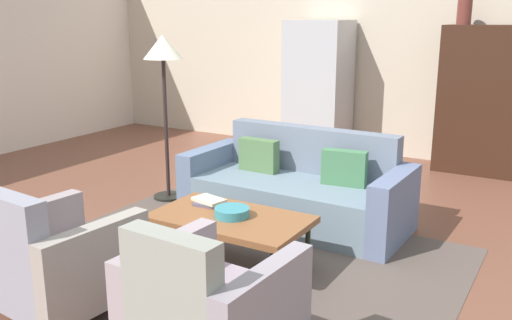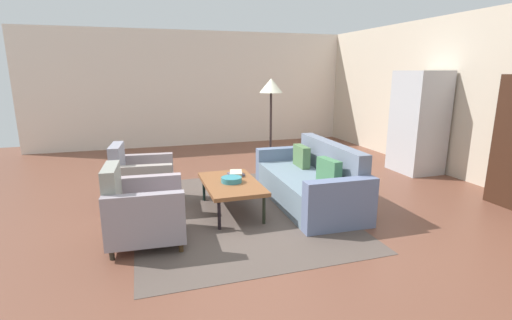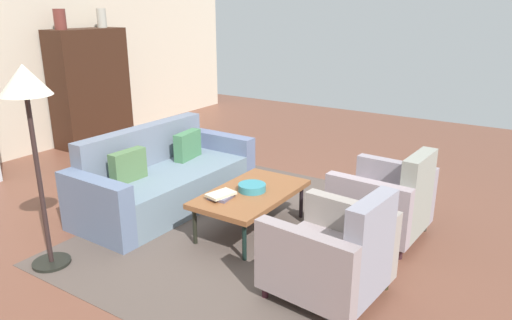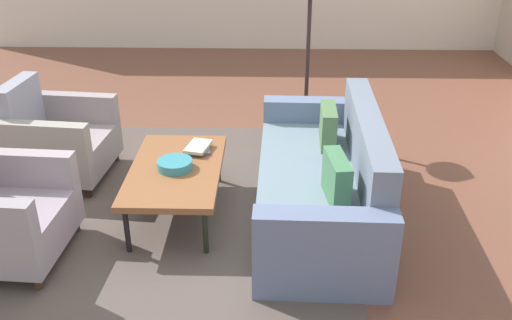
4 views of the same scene
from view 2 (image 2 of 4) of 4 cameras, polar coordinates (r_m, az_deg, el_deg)
The scene contains 12 objects.
ground_plane at distance 5.10m, azimuth -0.79°, elevation -7.66°, with size 11.73×11.73×0.00m, color brown.
wall_back at distance 7.02m, azimuth 32.23°, elevation 7.86°, with size 9.77×0.12×2.80m, color beige.
wall_left at distance 9.55m, azimuth -9.44°, elevation 10.68°, with size 0.12×7.93×2.80m, color silver.
area_rug at distance 5.07m, azimuth -3.20°, elevation -7.75°, with size 3.40×2.60×0.01m, color brown.
couch at distance 5.35m, azimuth 8.65°, elevation -3.52°, with size 2.12×0.95×0.86m.
coffee_table at distance 4.94m, azimuth -3.82°, elevation -3.77°, with size 1.20×0.70×0.41m.
armchair_left at distance 5.40m, azimuth -17.51°, elevation -3.23°, with size 0.87×0.87×0.88m.
armchair_right at distance 4.26m, azimuth -17.38°, elevation -7.72°, with size 0.85×0.85×0.88m.
fruit_bowl at distance 4.90m, azimuth -3.79°, elevation -3.04°, with size 0.27×0.27×0.07m, color teal.
book_stack at distance 5.23m, azimuth -3.10°, elevation -2.05°, with size 0.29×0.22×0.05m.
refrigerator at distance 7.45m, azimuth 23.67°, elevation 5.32°, with size 0.80×0.73×1.85m.
floor_lamp at distance 6.48m, azimuth 2.32°, elevation 9.98°, with size 0.40×0.40×1.72m.
Camera 2 is at (4.56, -1.36, 1.84)m, focal length 26.05 mm.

